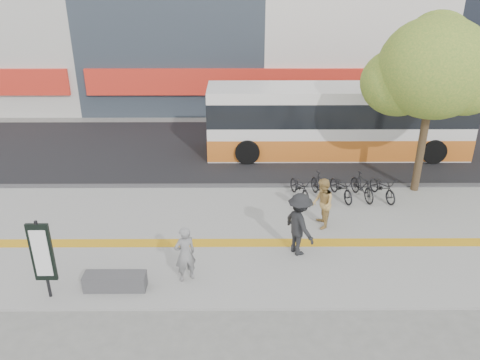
{
  "coord_description": "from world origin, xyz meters",
  "views": [
    {
      "loc": [
        0.59,
        -11.36,
        7.88
      ],
      "look_at": [
        0.66,
        2.0,
        1.72
      ],
      "focal_mm": 35.76,
      "sensor_mm": 36.0,
      "label": 1
    }
  ],
  "objects_px": {
    "bus": "(337,123)",
    "pedestrian_tan": "(322,204)",
    "signboard": "(42,254)",
    "street_tree": "(432,70)",
    "seated_woman": "(185,254)",
    "bench": "(115,281)",
    "pedestrian_dark": "(299,224)"
  },
  "relations": [
    {
      "from": "pedestrian_tan",
      "to": "pedestrian_dark",
      "type": "distance_m",
      "value": 1.76
    },
    {
      "from": "seated_woman",
      "to": "signboard",
      "type": "bearing_deg",
      "value": -15.45
    },
    {
      "from": "seated_woman",
      "to": "pedestrian_tan",
      "type": "distance_m",
      "value": 4.91
    },
    {
      "from": "pedestrian_tan",
      "to": "pedestrian_dark",
      "type": "xyz_separation_m",
      "value": [
        -0.9,
        -1.51,
        0.13
      ]
    },
    {
      "from": "seated_woman",
      "to": "pedestrian_dark",
      "type": "relative_size",
      "value": 0.84
    },
    {
      "from": "bench",
      "to": "street_tree",
      "type": "distance_m",
      "value": 12.23
    },
    {
      "from": "bench",
      "to": "street_tree",
      "type": "relative_size",
      "value": 0.25
    },
    {
      "from": "signboard",
      "to": "pedestrian_dark",
      "type": "xyz_separation_m",
      "value": [
        6.55,
        1.98,
        -0.34
      ]
    },
    {
      "from": "street_tree",
      "to": "pedestrian_dark",
      "type": "relative_size",
      "value": 3.32
    },
    {
      "from": "signboard",
      "to": "street_tree",
      "type": "bearing_deg",
      "value": 29.07
    },
    {
      "from": "street_tree",
      "to": "seated_woman",
      "type": "distance_m",
      "value": 10.41
    },
    {
      "from": "signboard",
      "to": "bus",
      "type": "bearing_deg",
      "value": 47.67
    },
    {
      "from": "bus",
      "to": "seated_woman",
      "type": "relative_size",
      "value": 7.03
    },
    {
      "from": "street_tree",
      "to": "bench",
      "type": "bearing_deg",
      "value": -148.38
    },
    {
      "from": "bench",
      "to": "pedestrian_tan",
      "type": "xyz_separation_m",
      "value": [
        5.85,
        3.18,
        0.6
      ]
    },
    {
      "from": "bench",
      "to": "seated_woman",
      "type": "xyz_separation_m",
      "value": [
        1.8,
        0.4,
        0.57
      ]
    },
    {
      "from": "seated_woman",
      "to": "pedestrian_tan",
      "type": "bearing_deg",
      "value": -172.76
    },
    {
      "from": "bench",
      "to": "bus",
      "type": "height_order",
      "value": "bus"
    },
    {
      "from": "bench",
      "to": "seated_woman",
      "type": "bearing_deg",
      "value": 12.62
    },
    {
      "from": "bus",
      "to": "seated_woman",
      "type": "height_order",
      "value": "bus"
    },
    {
      "from": "street_tree",
      "to": "bus",
      "type": "xyz_separation_m",
      "value": [
        -2.27,
        3.68,
        -3.05
      ]
    },
    {
      "from": "street_tree",
      "to": "pedestrian_dark",
      "type": "distance_m",
      "value": 7.37
    },
    {
      "from": "bench",
      "to": "pedestrian_tan",
      "type": "distance_m",
      "value": 6.69
    },
    {
      "from": "signboard",
      "to": "seated_woman",
      "type": "height_order",
      "value": "signboard"
    },
    {
      "from": "signboard",
      "to": "pedestrian_tan",
      "type": "bearing_deg",
      "value": 25.09
    },
    {
      "from": "bus",
      "to": "pedestrian_tan",
      "type": "distance_m",
      "value": 6.75
    },
    {
      "from": "bus",
      "to": "pedestrian_tan",
      "type": "bearing_deg",
      "value": -104.31
    },
    {
      "from": "street_tree",
      "to": "seated_woman",
      "type": "relative_size",
      "value": 3.95
    },
    {
      "from": "bench",
      "to": "street_tree",
      "type": "height_order",
      "value": "street_tree"
    },
    {
      "from": "street_tree",
      "to": "pedestrian_tan",
      "type": "xyz_separation_m",
      "value": [
        -3.93,
        -2.84,
        -3.61
      ]
    },
    {
      "from": "bench",
      "to": "bus",
      "type": "bearing_deg",
      "value": 52.24
    },
    {
      "from": "pedestrian_dark",
      "to": "seated_woman",
      "type": "bearing_deg",
      "value": 84.36
    }
  ]
}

